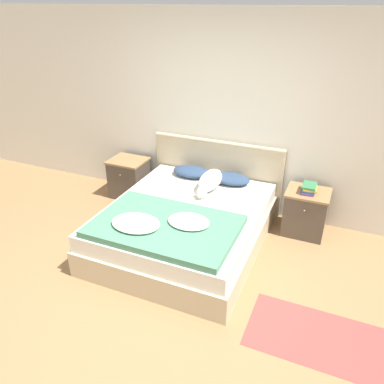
% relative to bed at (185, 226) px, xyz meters
% --- Properties ---
extents(ground_plane, '(16.00, 16.00, 0.00)m').
position_rel_bed_xyz_m(ground_plane, '(0.13, -1.00, -0.24)').
color(ground_plane, '#997047').
extents(wall_back, '(9.00, 0.06, 2.55)m').
position_rel_bed_xyz_m(wall_back, '(0.13, 1.13, 1.03)').
color(wall_back, silver).
rests_on(wall_back, ground_plane).
extents(bed, '(1.72, 2.06, 0.49)m').
position_rel_bed_xyz_m(bed, '(0.00, 0.00, 0.00)').
color(bed, '#C6B28E').
rests_on(bed, ground_plane).
extents(headboard, '(1.80, 0.06, 0.96)m').
position_rel_bed_xyz_m(headboard, '(0.00, 1.05, 0.26)').
color(headboard, '#C6B28E').
rests_on(headboard, ground_plane).
extents(nightstand_left, '(0.51, 0.45, 0.57)m').
position_rel_bed_xyz_m(nightstand_left, '(-1.26, 0.80, 0.04)').
color(nightstand_left, '#4C4238').
rests_on(nightstand_left, ground_plane).
extents(nightstand_right, '(0.51, 0.45, 0.57)m').
position_rel_bed_xyz_m(nightstand_right, '(1.26, 0.80, 0.04)').
color(nightstand_right, '#4C4238').
rests_on(nightstand_right, ground_plane).
extents(pillow_left, '(0.51, 0.32, 0.12)m').
position_rel_bed_xyz_m(pillow_left, '(-0.27, 0.82, 0.31)').
color(pillow_left, navy).
rests_on(pillow_left, bed).
extents(pillow_right, '(0.51, 0.32, 0.12)m').
position_rel_bed_xyz_m(pillow_right, '(0.27, 0.82, 0.31)').
color(pillow_right, navy).
rests_on(pillow_right, bed).
extents(quilt, '(1.48, 0.98, 0.13)m').
position_rel_bed_xyz_m(quilt, '(-0.01, -0.50, 0.29)').
color(quilt, '#4C8466').
rests_on(quilt, bed).
extents(dog, '(0.25, 0.73, 0.22)m').
position_rel_bed_xyz_m(dog, '(0.09, 0.56, 0.35)').
color(dog, silver).
rests_on(dog, bed).
extents(book_stack, '(0.19, 0.24, 0.10)m').
position_rel_bed_xyz_m(book_stack, '(1.26, 0.79, 0.38)').
color(book_stack, '#703D7F').
rests_on(book_stack, nightstand_right).
extents(rug, '(1.18, 0.67, 0.00)m').
position_rel_bed_xyz_m(rug, '(1.62, -0.84, -0.24)').
color(rug, '#93423D').
rests_on(rug, ground_plane).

